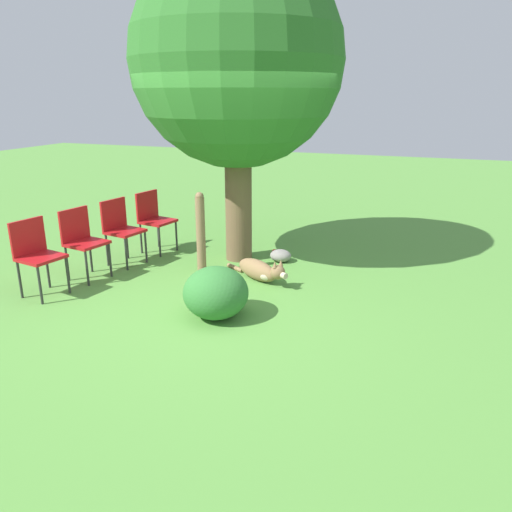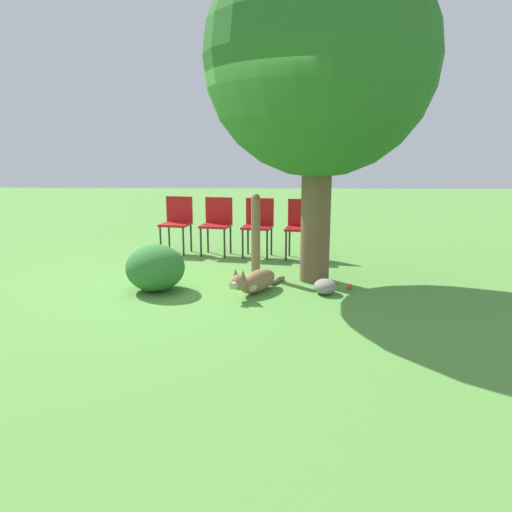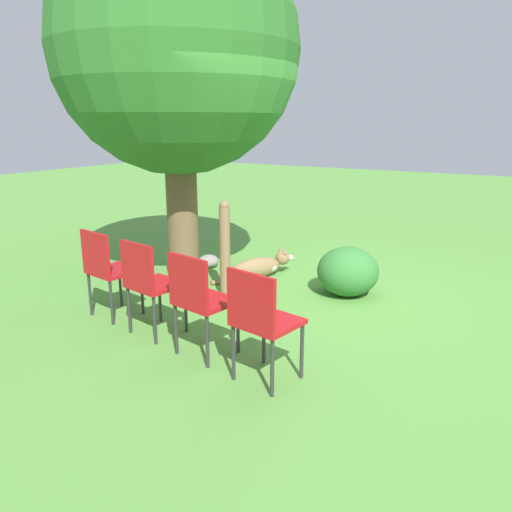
# 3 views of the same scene
# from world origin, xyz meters

# --- Properties ---
(ground_plane) EXTENTS (30.00, 30.00, 0.00)m
(ground_plane) POSITION_xyz_m (0.00, 0.00, 0.00)
(ground_plane) COLOR #56933D
(oak_tree) EXTENTS (2.77, 2.77, 4.08)m
(oak_tree) POSITION_xyz_m (-0.18, 1.41, 2.67)
(oak_tree) COLOR brown
(oak_tree) RESTS_ON ground_plane
(dog) EXTENTS (1.03, 0.66, 0.36)m
(dog) POSITION_xyz_m (0.42, 0.67, 0.14)
(dog) COLOR olive
(dog) RESTS_ON ground_plane
(fence_post) EXTENTS (0.12, 0.12, 1.09)m
(fence_post) POSITION_xyz_m (-0.40, 0.65, 0.55)
(fence_post) COLOR #846647
(fence_post) RESTS_ON ground_plane
(red_chair_0) EXTENTS (0.49, 0.51, 0.90)m
(red_chair_0) POSITION_xyz_m (-1.87, -0.66, 0.53)
(red_chair_0) COLOR #B21419
(red_chair_0) RESTS_ON ground_plane
(red_chair_1) EXTENTS (0.49, 0.51, 0.90)m
(red_chair_1) POSITION_xyz_m (-1.75, -0.00, 0.53)
(red_chair_1) COLOR #B21419
(red_chair_1) RESTS_ON ground_plane
(red_chair_2) EXTENTS (0.49, 0.51, 0.90)m
(red_chair_2) POSITION_xyz_m (-1.63, 0.65, 0.53)
(red_chair_2) COLOR #B21419
(red_chair_2) RESTS_ON ground_plane
(red_chair_3) EXTENTS (0.49, 0.51, 0.90)m
(red_chair_3) POSITION_xyz_m (-1.51, 1.31, 0.53)
(red_chair_3) COLOR #B21419
(red_chair_3) RESTS_ON ground_plane
(tennis_ball) EXTENTS (0.07, 0.07, 0.07)m
(tennis_ball) POSITION_xyz_m (0.22, 1.81, 0.03)
(tennis_ball) COLOR #E54C33
(tennis_ball) RESTS_ON ground_plane
(garden_rock) EXTENTS (0.30, 0.26, 0.18)m
(garden_rock) POSITION_xyz_m (0.42, 1.49, 0.09)
(garden_rock) COLOR gray
(garden_rock) RESTS_ON ground_plane
(low_shrub) EXTENTS (0.69, 0.69, 0.56)m
(low_shrub) POSITION_xyz_m (0.34, -0.52, 0.28)
(low_shrub) COLOR #337533
(low_shrub) RESTS_ON ground_plane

